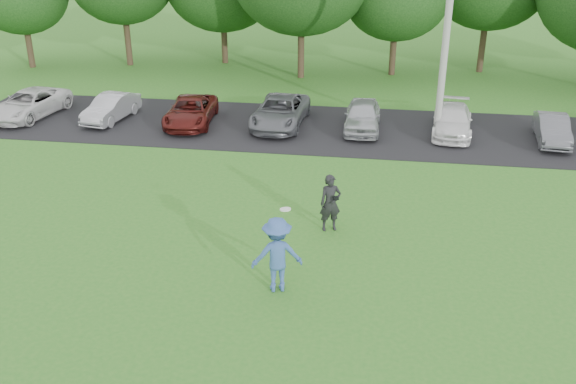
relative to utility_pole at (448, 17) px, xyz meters
The scene contains 6 objects.
ground 14.46m from the utility_pole, 111.06° to the right, with size 100.00×100.00×0.00m, color #2C7220.
parking_lot 6.94m from the utility_pole, behind, with size 32.00×6.50×0.03m, color black.
utility_pole is the anchor object (origin of this frame).
frisbee_player 13.73m from the utility_pole, 110.90° to the right, with size 1.45×1.08×2.33m.
camera_bystander 10.41m from the utility_pole, 112.46° to the right, with size 0.75×0.61×1.76m.
parked_cars 7.10m from the utility_pole, behind, with size 28.79×5.01×1.26m.
Camera 1 is at (2.52, -13.28, 9.09)m, focal length 40.00 mm.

